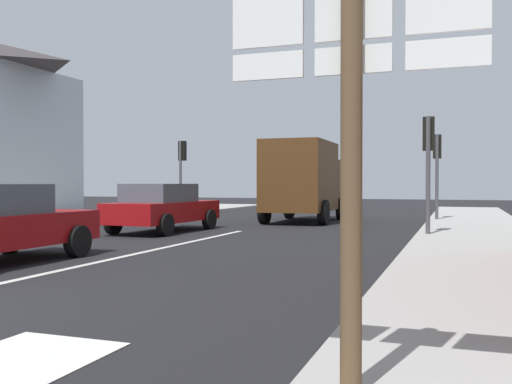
% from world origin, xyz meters
% --- Properties ---
extents(ground_plane, '(80.00, 80.00, 0.00)m').
position_xyz_m(ground_plane, '(0.00, 10.00, 0.00)').
color(ground_plane, black).
extents(sidewalk_right, '(3.15, 44.00, 0.14)m').
position_xyz_m(sidewalk_right, '(6.87, 8.00, 0.07)').
color(sidewalk_right, '#9E9B96').
rests_on(sidewalk_right, ground).
extents(lane_centre_stripe, '(0.16, 12.00, 0.01)m').
position_xyz_m(lane_centre_stripe, '(0.00, 6.00, 0.01)').
color(lane_centre_stripe, silver).
rests_on(lane_centre_stripe, ground).
extents(sedan_far, '(2.13, 4.28, 1.47)m').
position_xyz_m(sedan_far, '(-2.17, 11.04, 0.76)').
color(sedan_far, maroon).
rests_on(sedan_far, ground).
extents(delivery_truck, '(2.53, 5.02, 3.05)m').
position_xyz_m(delivery_truck, '(0.74, 16.86, 1.65)').
color(delivery_truck, '#4C2D14').
rests_on(delivery_truck, ground).
extents(route_sign_post, '(1.66, 0.14, 3.20)m').
position_xyz_m(route_sign_post, '(5.71, -0.79, 2.00)').
color(route_sign_post, brown).
rests_on(route_sign_post, ground).
extents(traffic_light_far_left, '(0.30, 0.49, 3.43)m').
position_xyz_m(traffic_light_far_left, '(-5.60, 19.08, 2.54)').
color(traffic_light_far_left, '#47474C').
rests_on(traffic_light_far_left, ground).
extents(traffic_light_far_right, '(0.30, 0.49, 3.32)m').
position_xyz_m(traffic_light_far_right, '(5.60, 18.17, 2.46)').
color(traffic_light_far_right, '#47474C').
rests_on(traffic_light_far_right, ground).
extents(traffic_light_near_right, '(0.30, 0.49, 3.26)m').
position_xyz_m(traffic_light_near_right, '(5.60, 11.53, 2.42)').
color(traffic_light_near_right, '#47474C').
rests_on(traffic_light_near_right, ground).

